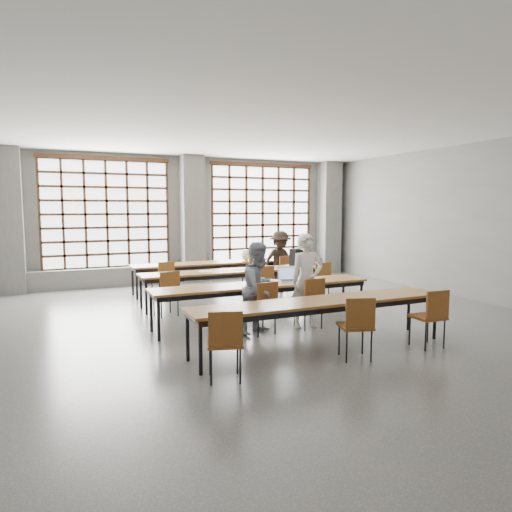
% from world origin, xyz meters
% --- Properties ---
extents(floor, '(11.00, 11.00, 0.00)m').
position_xyz_m(floor, '(0.00, 0.00, 0.00)').
color(floor, '#50504D').
rests_on(floor, ground).
extents(ceiling, '(11.00, 11.00, 0.00)m').
position_xyz_m(ceiling, '(0.00, 0.00, 3.50)').
color(ceiling, silver).
rests_on(ceiling, floor).
extents(wall_back, '(10.00, 0.00, 10.00)m').
position_xyz_m(wall_back, '(0.00, 5.50, 1.75)').
color(wall_back, '#5F5F5C').
rests_on(wall_back, floor).
extents(wall_right, '(0.00, 11.00, 11.00)m').
position_xyz_m(wall_right, '(5.00, 0.00, 1.75)').
color(wall_right, '#5F5F5C').
rests_on(wall_right, floor).
extents(column_left, '(0.60, 0.55, 3.50)m').
position_xyz_m(column_left, '(-4.50, 5.22, 1.75)').
color(column_left, '#545451').
rests_on(column_left, floor).
extents(column_mid, '(0.60, 0.55, 3.50)m').
position_xyz_m(column_mid, '(0.00, 5.22, 1.75)').
color(column_mid, '#545451').
rests_on(column_mid, floor).
extents(column_right, '(0.60, 0.55, 3.50)m').
position_xyz_m(column_right, '(4.50, 5.22, 1.75)').
color(column_right, '#545451').
rests_on(column_right, floor).
extents(window_left, '(3.32, 0.12, 3.00)m').
position_xyz_m(window_left, '(-2.25, 5.42, 1.90)').
color(window_left, white).
rests_on(window_left, wall_back).
extents(window_right, '(3.32, 0.12, 3.00)m').
position_xyz_m(window_right, '(2.25, 5.42, 1.90)').
color(window_right, white).
rests_on(window_right, wall_back).
extents(sill_ledge, '(9.80, 0.35, 0.50)m').
position_xyz_m(sill_ledge, '(0.00, 5.30, 0.25)').
color(sill_ledge, '#545451').
rests_on(sill_ledge, floor).
extents(desk_row_a, '(4.00, 0.70, 0.73)m').
position_xyz_m(desk_row_a, '(0.03, 3.53, 0.66)').
color(desk_row_a, brown).
rests_on(desk_row_a, floor).
extents(desk_row_b, '(4.00, 0.70, 0.73)m').
position_xyz_m(desk_row_b, '(-0.05, 1.97, 0.66)').
color(desk_row_b, brown).
rests_on(desk_row_b, floor).
extents(desk_row_c, '(4.00, 0.70, 0.73)m').
position_xyz_m(desk_row_c, '(-0.22, 0.10, 0.66)').
color(desk_row_c, brown).
rests_on(desk_row_c, floor).
extents(desk_row_d, '(4.00, 0.70, 0.73)m').
position_xyz_m(desk_row_d, '(-0.06, -1.57, 0.66)').
color(desk_row_d, brown).
rests_on(desk_row_d, floor).
extents(chair_back_left, '(0.52, 0.52, 0.88)m').
position_xyz_m(chair_back_left, '(-1.35, 2.90, 0.54)').
color(chair_back_left, brown).
rests_on(chair_back_left, floor).
extents(chair_back_mid, '(0.47, 0.47, 0.88)m').
position_xyz_m(chair_back_mid, '(0.84, 2.90, 0.54)').
color(chair_back_mid, brown).
rests_on(chair_back_mid, floor).
extents(chair_back_right, '(0.49, 0.49, 0.88)m').
position_xyz_m(chair_back_right, '(1.65, 2.90, 0.54)').
color(chair_back_right, brown).
rests_on(chair_back_right, floor).
extents(chair_mid_left, '(0.50, 0.50, 0.88)m').
position_xyz_m(chair_mid_left, '(-1.64, 1.34, 0.54)').
color(chair_mid_left, brown).
rests_on(chair_mid_left, floor).
extents(chair_mid_centre, '(0.46, 0.47, 0.88)m').
position_xyz_m(chair_mid_centre, '(0.36, 1.34, 0.54)').
color(chair_mid_centre, brown).
rests_on(chair_mid_centre, floor).
extents(chair_mid_right, '(0.42, 0.43, 0.88)m').
position_xyz_m(chair_mid_right, '(1.75, 1.34, 0.54)').
color(chair_mid_right, brown).
rests_on(chair_mid_right, floor).
extents(chair_front_left, '(0.49, 0.49, 0.88)m').
position_xyz_m(chair_front_left, '(-0.50, -0.52, 0.54)').
color(chair_front_left, brown).
rests_on(chair_front_left, floor).
extents(chair_front_right, '(0.44, 0.44, 0.88)m').
position_xyz_m(chair_front_right, '(0.39, -0.53, 0.54)').
color(chair_front_right, brown).
rests_on(chair_front_right, floor).
extents(chair_near_left, '(0.52, 0.52, 0.88)m').
position_xyz_m(chair_near_left, '(-1.78, -2.19, 0.54)').
color(chair_near_left, brown).
rests_on(chair_near_left, floor).
extents(chair_near_mid, '(0.53, 0.53, 0.88)m').
position_xyz_m(chair_near_mid, '(0.11, -2.19, 0.54)').
color(chair_near_mid, brown).
rests_on(chair_near_mid, floor).
extents(chair_near_right, '(0.44, 0.45, 0.88)m').
position_xyz_m(chair_near_right, '(1.43, -2.20, 0.54)').
color(chair_near_right, brown).
rests_on(chair_near_right, floor).
extents(student_male, '(0.62, 0.44, 1.63)m').
position_xyz_m(student_male, '(0.38, -0.40, 0.81)').
color(student_male, white).
rests_on(student_male, floor).
extents(student_female, '(0.91, 0.84, 1.51)m').
position_xyz_m(student_female, '(-0.52, -0.40, 0.75)').
color(student_female, '#18254A').
rests_on(student_female, floor).
extents(student_back, '(0.98, 0.58, 1.49)m').
position_xyz_m(student_back, '(1.63, 3.03, 0.74)').
color(student_back, black).
rests_on(student_back, floor).
extents(laptop_front, '(0.43, 0.39, 0.26)m').
position_xyz_m(laptop_front, '(0.35, 0.21, 0.79)').
color(laptop_front, '#B1B2B6').
rests_on(laptop_front, desk_row_c).
extents(laptop_back, '(0.45, 0.42, 0.26)m').
position_xyz_m(laptop_back, '(1.36, 3.63, 0.79)').
color(laptop_back, silver).
rests_on(laptop_back, desk_row_a).
extents(mouse, '(0.11, 0.09, 0.04)m').
position_xyz_m(mouse, '(0.73, 0.08, 0.75)').
color(mouse, white).
rests_on(mouse, desk_row_c).
extents(green_box, '(0.27, 0.18, 0.09)m').
position_xyz_m(green_box, '(-0.27, 0.18, 0.78)').
color(green_box, '#2A833E').
rests_on(green_box, desk_row_c).
extents(phone, '(0.14, 0.09, 0.01)m').
position_xyz_m(phone, '(-0.04, 0.00, 0.74)').
color(phone, black).
rests_on(phone, desk_row_c).
extents(paper_sheet_a, '(0.33, 0.26, 0.00)m').
position_xyz_m(paper_sheet_a, '(-0.65, 2.02, 0.73)').
color(paper_sheet_a, white).
rests_on(paper_sheet_a, desk_row_b).
extents(paper_sheet_b, '(0.36, 0.31, 0.00)m').
position_xyz_m(paper_sheet_b, '(-0.35, 1.92, 0.73)').
color(paper_sheet_b, white).
rests_on(paper_sheet_b, desk_row_b).
extents(paper_sheet_c, '(0.31, 0.23, 0.00)m').
position_xyz_m(paper_sheet_c, '(0.05, 1.97, 0.73)').
color(paper_sheet_c, silver).
rests_on(paper_sheet_c, desk_row_b).
extents(backpack, '(0.37, 0.30, 0.40)m').
position_xyz_m(backpack, '(1.55, 2.02, 0.93)').
color(backpack, black).
rests_on(backpack, desk_row_b).
extents(plastic_bag, '(0.29, 0.25, 0.29)m').
position_xyz_m(plastic_bag, '(0.93, 3.58, 0.87)').
color(plastic_bag, white).
rests_on(plastic_bag, desk_row_a).
extents(red_pouch, '(0.20, 0.08, 0.06)m').
position_xyz_m(red_pouch, '(-1.76, -2.12, 0.50)').
color(red_pouch, '#B32516').
rests_on(red_pouch, chair_near_left).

